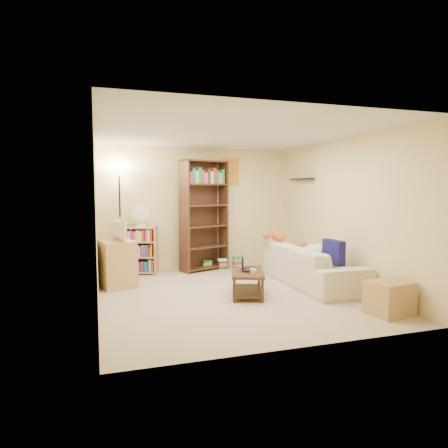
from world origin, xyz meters
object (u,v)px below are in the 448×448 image
(coffee_table, at_px, (247,280))
(desk_fan, at_px, (141,215))
(end_cabinet, at_px, (390,298))
(sofa, at_px, (312,265))
(tabby_cat, at_px, (276,236))
(laptop, at_px, (251,269))
(side_table, at_px, (290,257))
(tv_stand, at_px, (116,263))
(short_bookshelf, at_px, (139,250))
(television, at_px, (115,229))
(mug, at_px, (253,271))
(tall_bookshelf, at_px, (204,213))
(floor_lamp, at_px, (119,190))

(coffee_table, relative_size, desk_fan, 2.19)
(end_cabinet, bearing_deg, desk_fan, 128.70)
(sofa, xyz_separation_m, desk_fan, (-2.72, 1.75, 0.82))
(tabby_cat, height_order, laptop, tabby_cat)
(side_table, bearing_deg, end_cabinet, -91.35)
(tv_stand, bearing_deg, coffee_table, -46.73)
(short_bookshelf, height_order, side_table, short_bookshelf)
(tabby_cat, height_order, desk_fan, desk_fan)
(television, relative_size, short_bookshelf, 0.74)
(mug, xyz_separation_m, tv_stand, (-1.91, 1.48, -0.04))
(television, xyz_separation_m, side_table, (3.42, 0.28, -0.70))
(coffee_table, relative_size, tall_bookshelf, 0.44)
(mug, height_order, end_cabinet, mug)
(sofa, height_order, tabby_cat, tabby_cat)
(tall_bookshelf, bearing_deg, television, -175.52)
(coffee_table, xyz_separation_m, desk_fan, (-1.39, 2.10, 0.91))
(mug, xyz_separation_m, television, (-1.91, 1.48, 0.55))
(end_cabinet, bearing_deg, television, 141.19)
(tall_bookshelf, xyz_separation_m, side_table, (1.64, -0.59, -0.89))
(tall_bookshelf, bearing_deg, floor_lamp, 154.99)
(laptop, distance_m, end_cabinet, 2.03)
(tabby_cat, relative_size, mug, 4.07)
(television, bearing_deg, tabby_cat, -103.73)
(sofa, xyz_separation_m, coffee_table, (-1.33, -0.35, -0.09))
(tall_bookshelf, bearing_deg, mug, -108.51)
(tabby_cat, xyz_separation_m, television, (-2.95, 0.03, 0.22))
(short_bookshelf, relative_size, end_cabinet, 1.74)
(laptop, bearing_deg, short_bookshelf, 69.38)
(tall_bookshelf, relative_size, floor_lamp, 1.09)
(tv_stand, bearing_deg, desk_fan, 45.48)
(laptop, bearing_deg, desk_fan, 69.03)
(coffee_table, distance_m, television, 2.40)
(desk_fan, bearing_deg, tabby_cat, -19.66)
(tabby_cat, bearing_deg, television, 179.50)
(desk_fan, distance_m, end_cabinet, 4.63)
(television, distance_m, side_table, 3.50)
(sofa, bearing_deg, end_cabinet, -175.02)
(sofa, xyz_separation_m, side_table, (0.19, 1.19, -0.05))
(coffee_table, xyz_separation_m, laptop, (0.07, 0.05, 0.16))
(television, height_order, end_cabinet, television)
(sofa, distance_m, tabby_cat, 1.02)
(coffee_table, distance_m, tv_stand, 2.28)
(sofa, distance_m, tv_stand, 3.36)
(tv_stand, xyz_separation_m, side_table, (3.42, 0.28, -0.11))
(tv_stand, height_order, end_cabinet, tv_stand)
(tall_bookshelf, bearing_deg, short_bookshelf, 157.57)
(laptop, height_order, side_table, side_table)
(tabby_cat, relative_size, television, 0.77)
(mug, height_order, floor_lamp, floor_lamp)
(tv_stand, bearing_deg, end_cabinet, -52.04)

